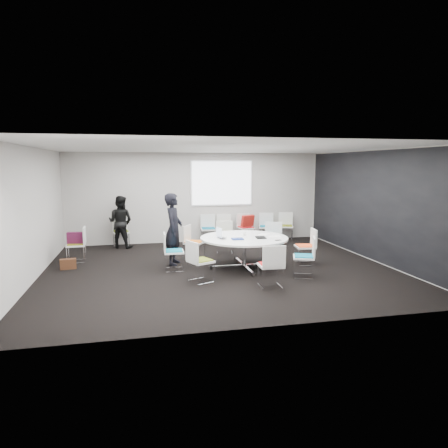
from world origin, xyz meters
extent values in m
cube|color=black|center=(0.00, 0.00, -0.02)|extent=(8.00, 7.00, 0.04)
cube|color=white|center=(0.00, 0.00, 2.82)|extent=(8.00, 7.00, 0.04)
cube|color=#B1ACA7|center=(0.00, 3.52, 1.40)|extent=(8.00, 0.04, 2.80)
cube|color=#B1ACA7|center=(0.00, -3.52, 1.40)|extent=(8.00, 0.04, 2.80)
cube|color=#B1ACA7|center=(-4.02, 0.00, 1.40)|extent=(0.04, 7.00, 2.80)
cube|color=#B1ACA7|center=(4.02, 0.00, 1.40)|extent=(0.04, 7.00, 2.80)
cube|color=black|center=(3.99, 0.00, 1.40)|extent=(0.01, 6.94, 2.74)
cube|color=silver|center=(0.60, 0.00, 0.04)|extent=(0.90, 0.90, 0.08)
cylinder|color=silver|center=(0.60, 0.00, 0.36)|extent=(0.10, 0.10, 0.65)
cylinder|color=white|center=(0.60, 0.00, 0.71)|extent=(2.07, 2.07, 0.04)
cube|color=white|center=(0.80, 3.46, 1.85)|extent=(1.90, 0.03, 1.35)
cube|color=silver|center=(2.13, -0.04, 0.21)|extent=(0.48, 0.48, 0.42)
cube|color=white|center=(2.13, -0.04, 0.44)|extent=(0.50, 0.52, 0.04)
cube|color=#E04516|center=(2.13, -0.04, 0.47)|extent=(0.43, 0.45, 0.03)
cube|color=white|center=(2.34, -0.07, 0.67)|extent=(0.10, 0.46, 0.42)
cube|color=silver|center=(1.68, 1.07, 0.21)|extent=(0.56, 0.56, 0.42)
cube|color=white|center=(1.68, 1.07, 0.44)|extent=(0.60, 0.59, 0.04)
cube|color=#095978|center=(1.68, 1.07, 0.47)|extent=(0.52, 0.51, 0.03)
cube|color=white|center=(1.77, 1.26, 0.67)|extent=(0.43, 0.23, 0.42)
cube|color=silver|center=(0.48, 1.58, 0.21)|extent=(0.48, 0.48, 0.42)
cube|color=white|center=(0.48, 1.58, 0.44)|extent=(0.52, 0.50, 0.04)
cube|color=#5F7018|center=(0.48, 1.58, 0.47)|extent=(0.45, 0.44, 0.03)
cube|color=white|center=(0.51, 1.78, 0.67)|extent=(0.46, 0.10, 0.42)
cube|color=silver|center=(-0.44, 1.04, 0.21)|extent=(0.58, 0.58, 0.42)
cube|color=white|center=(-0.44, 1.04, 0.44)|extent=(0.62, 0.62, 0.04)
cube|color=#D46116|center=(-0.44, 1.04, 0.47)|extent=(0.53, 0.54, 0.03)
cube|color=white|center=(-0.62, 1.15, 0.67)|extent=(0.27, 0.41, 0.42)
cube|color=silver|center=(-1.05, 0.08, 0.21)|extent=(0.43, 0.43, 0.42)
cube|color=white|center=(-1.05, 0.08, 0.44)|extent=(0.45, 0.47, 0.04)
cube|color=#086B82|center=(-1.05, 0.08, 0.47)|extent=(0.39, 0.41, 0.03)
cube|color=white|center=(-1.26, 0.08, 0.67)|extent=(0.05, 0.46, 0.42)
cube|color=silver|center=(-0.59, -0.97, 0.21)|extent=(0.55, 0.55, 0.42)
cube|color=white|center=(-0.59, -0.97, 0.44)|extent=(0.59, 0.60, 0.04)
cube|color=#636D18|center=(-0.59, -0.97, 0.47)|extent=(0.51, 0.52, 0.03)
cube|color=white|center=(-0.78, -1.05, 0.67)|extent=(0.22, 0.43, 0.42)
cube|color=silver|center=(0.71, -1.62, 0.21)|extent=(0.43, 0.43, 0.42)
cube|color=white|center=(0.71, -1.62, 0.44)|extent=(0.47, 0.45, 0.04)
cube|color=red|center=(0.71, -1.62, 0.47)|extent=(0.41, 0.39, 0.03)
cube|color=white|center=(0.70, -1.83, 0.67)|extent=(0.46, 0.05, 0.42)
cube|color=silver|center=(1.65, -1.07, 0.21)|extent=(0.54, 0.54, 0.42)
cube|color=white|center=(1.65, -1.07, 0.44)|extent=(0.58, 0.59, 0.04)
cube|color=#0A6381|center=(1.65, -1.07, 0.47)|extent=(0.50, 0.51, 0.03)
cube|color=white|center=(1.84, -1.14, 0.67)|extent=(0.20, 0.44, 0.42)
cube|color=silver|center=(0.30, 3.13, 0.21)|extent=(0.45, 0.45, 0.42)
cube|color=white|center=(0.30, 3.13, 0.44)|extent=(0.49, 0.47, 0.04)
cube|color=#095A7A|center=(0.30, 3.13, 0.47)|extent=(0.42, 0.41, 0.03)
cube|color=white|center=(0.32, 3.34, 0.67)|extent=(0.46, 0.07, 0.42)
cube|color=silver|center=(0.78, 3.15, 0.21)|extent=(0.52, 0.52, 0.42)
cube|color=white|center=(0.78, 3.15, 0.44)|extent=(0.56, 0.55, 0.04)
cube|color=olive|center=(0.78, 3.15, 0.47)|extent=(0.49, 0.47, 0.03)
cube|color=white|center=(0.84, 3.35, 0.67)|extent=(0.45, 0.16, 0.42)
cube|color=silver|center=(1.50, 3.12, 0.21)|extent=(0.49, 0.49, 0.42)
cube|color=white|center=(1.50, 3.12, 0.44)|extent=(0.53, 0.52, 0.04)
cube|color=red|center=(1.50, 3.12, 0.47)|extent=(0.46, 0.45, 0.03)
cube|color=white|center=(1.47, 3.32, 0.67)|extent=(0.46, 0.12, 0.42)
cube|color=silver|center=(2.19, 3.15, 0.21)|extent=(0.52, 0.52, 0.42)
cube|color=white|center=(2.19, 3.15, 0.44)|extent=(0.57, 0.55, 0.04)
cube|color=#086687|center=(2.19, 3.15, 0.47)|extent=(0.49, 0.48, 0.03)
cube|color=white|center=(2.25, 3.35, 0.67)|extent=(0.45, 0.17, 0.42)
cube|color=silver|center=(2.86, 3.15, 0.21)|extent=(0.53, 0.53, 0.42)
cube|color=white|center=(2.86, 3.15, 0.44)|extent=(0.57, 0.56, 0.04)
cube|color=olive|center=(2.86, 3.15, 0.47)|extent=(0.50, 0.49, 0.03)
cube|color=white|center=(2.93, 3.35, 0.67)|extent=(0.45, 0.18, 0.42)
cube|color=silver|center=(-3.37, 1.41, 0.21)|extent=(0.43, 0.43, 0.42)
cube|color=white|center=(-3.37, 1.41, 0.44)|extent=(0.45, 0.47, 0.04)
cube|color=olive|center=(-3.37, 1.41, 0.47)|extent=(0.39, 0.41, 0.03)
cube|color=white|center=(-3.16, 1.41, 0.67)|extent=(0.05, 0.46, 0.42)
cube|color=silver|center=(-2.34, 3.15, 0.21)|extent=(0.48, 0.48, 0.42)
cube|color=white|center=(-2.34, 3.15, 0.44)|extent=(0.52, 0.50, 0.04)
cube|color=#596915|center=(-2.34, 3.15, 0.47)|extent=(0.45, 0.44, 0.03)
cube|color=white|center=(-2.37, 3.36, 0.67)|extent=(0.46, 0.11, 0.42)
imported|color=black|center=(-1.00, 0.67, 0.87)|extent=(0.58, 0.73, 1.75)
imported|color=black|center=(-2.34, 3.00, 0.77)|extent=(0.92, 0.83, 1.53)
imported|color=#333338|center=(0.08, -0.04, 0.74)|extent=(0.27, 0.34, 0.02)
cube|color=silver|center=(0.00, 0.04, 0.86)|extent=(0.08, 0.30, 0.22)
cube|color=black|center=(0.96, -0.17, 0.74)|extent=(0.25, 0.32, 0.02)
cube|color=navy|center=(0.38, -0.24, 0.74)|extent=(0.26, 0.20, 0.03)
cube|color=white|center=(1.18, 0.29, 0.73)|extent=(0.35, 0.37, 0.00)
cube|color=white|center=(1.33, -0.05, 0.73)|extent=(0.32, 0.24, 0.00)
cylinder|color=white|center=(0.66, 0.17, 0.78)|extent=(0.08, 0.08, 0.09)
cube|color=black|center=(1.25, -0.54, 0.73)|extent=(0.15, 0.10, 0.01)
cube|color=#511536|center=(-3.37, 1.41, 0.62)|extent=(0.41, 0.18, 0.28)
cube|color=#4B2918|center=(-3.47, 0.73, 0.12)|extent=(0.38, 0.21, 0.24)
cube|color=#B01C15|center=(1.50, 2.91, 0.70)|extent=(0.47, 0.32, 0.36)
camera|label=1|loc=(-1.84, -8.94, 2.41)|focal=32.00mm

